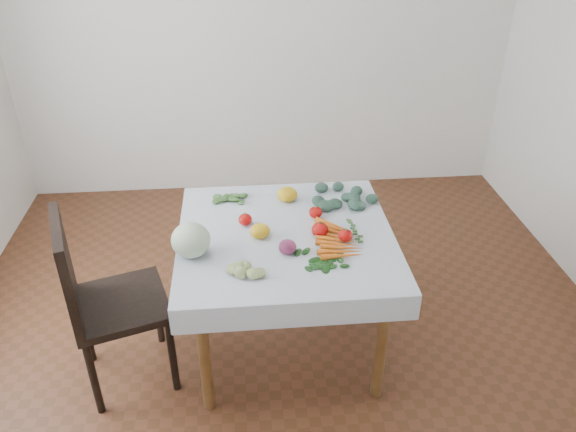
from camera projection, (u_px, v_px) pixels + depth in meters
name	position (u px, v px, depth m)	size (l,w,h in m)	color
ground	(286.00, 341.00, 3.33)	(4.00, 4.00, 0.00)	brown
back_wall	(263.00, 30.00, 4.34)	(4.00, 0.04, 2.70)	white
table	(286.00, 250.00, 3.00)	(1.00, 1.00, 0.75)	brown
tablecloth	(286.00, 234.00, 2.95)	(1.12, 1.12, 0.01)	white
chair	(98.00, 295.00, 2.78)	(0.58, 0.58, 1.02)	black
cabbage	(191.00, 240.00, 2.74)	(0.19, 0.19, 0.17)	silver
tomato_a	(245.00, 219.00, 3.01)	(0.07, 0.07, 0.06)	#B10E0B
tomato_b	(316.00, 212.00, 3.07)	(0.07, 0.07, 0.06)	#B10E0B
tomato_c	(320.00, 230.00, 2.91)	(0.09, 0.09, 0.08)	#B10E0B
tomato_d	(345.00, 236.00, 2.87)	(0.07, 0.07, 0.07)	#B10E0B
heirloom_back	(287.00, 194.00, 3.23)	(0.12, 0.12, 0.08)	gold
heirloom_front	(260.00, 231.00, 2.90)	(0.11, 0.11, 0.07)	gold
onion_a	(259.00, 228.00, 2.94)	(0.07, 0.07, 0.06)	#581934
onion_b	(287.00, 247.00, 2.77)	(0.09, 0.09, 0.08)	#581934
tomatillo_cluster	(248.00, 267.00, 2.65)	(0.14, 0.14, 0.05)	#A2B86A
carrot_bunch	(337.00, 240.00, 2.87)	(0.22, 0.39, 0.03)	orange
kale_bunch	(344.00, 195.00, 3.26)	(0.35, 0.27, 0.04)	#345540
basil_bunch	(320.00, 260.00, 2.73)	(0.26, 0.18, 0.01)	#1E5119
dill_bunch	(231.00, 200.00, 3.23)	(0.20, 0.18, 0.02)	#3B6D32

